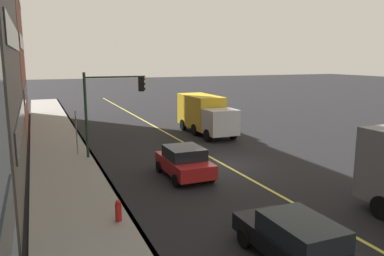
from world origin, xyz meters
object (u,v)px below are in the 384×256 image
at_px(truck_yellow, 205,114).
at_px(fire_hydrant, 118,213).
at_px(street_sign_post, 76,130).
at_px(car_red, 184,162).
at_px(traffic_light_mast, 110,99).
at_px(car_black, 299,242).

height_order(truck_yellow, fire_hydrant, truck_yellow).
relative_size(street_sign_post, fire_hydrant, 3.01).
bearing_deg(car_red, street_sign_post, 36.19).
distance_m(traffic_light_mast, street_sign_post, 2.88).
bearing_deg(fire_hydrant, street_sign_post, 1.64).
height_order(car_red, fire_hydrant, car_red).
distance_m(car_red, traffic_light_mast, 6.54).
xyz_separation_m(truck_yellow, street_sign_post, (-3.63, 10.27, 0.06)).
relative_size(car_black, truck_yellow, 0.66).
bearing_deg(car_black, traffic_light_mast, 10.06).
xyz_separation_m(car_black, fire_hydrant, (4.79, 4.22, -0.28)).
height_order(car_black, fire_hydrant, car_black).
xyz_separation_m(car_red, street_sign_post, (6.27, 4.59, 0.87)).
height_order(truck_yellow, traffic_light_mast, traffic_light_mast).
bearing_deg(truck_yellow, car_black, 163.22).
height_order(traffic_light_mast, fire_hydrant, traffic_light_mast).
height_order(car_black, car_red, car_red).
relative_size(traffic_light_mast, street_sign_post, 1.83).
bearing_deg(traffic_light_mast, car_red, -153.72).
height_order(car_black, truck_yellow, truck_yellow).
xyz_separation_m(car_red, truck_yellow, (9.90, -5.68, 0.81)).
distance_m(truck_yellow, traffic_light_mast, 9.69).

